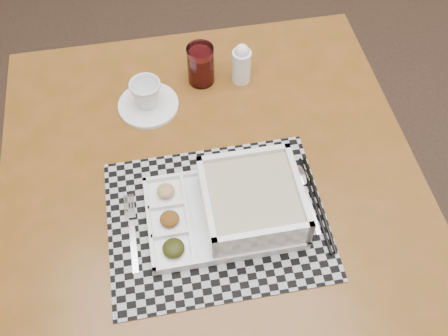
{
  "coord_description": "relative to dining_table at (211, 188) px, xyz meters",
  "views": [
    {
      "loc": [
        -0.8,
        -0.2,
        1.65
      ],
      "look_at": [
        -0.67,
        0.37,
        0.8
      ],
      "focal_mm": 40.0,
      "sensor_mm": 36.0,
      "label": 1
    }
  ],
  "objects": [
    {
      "name": "dining_table",
      "position": [
        0.0,
        0.0,
        0.0
      ],
      "size": [
        0.99,
        0.99,
        0.71
      ],
      "color": "#5B3910",
      "rests_on": "ground"
    },
    {
      "name": "placemat",
      "position": [
        -0.01,
        -0.12,
        0.07
      ],
      "size": [
        0.48,
        0.39,
        0.0
      ],
      "primitive_type": "cube",
      "rotation": [
        0.0,
        0.0,
        -0.05
      ],
      "color": "#96969C",
      "rests_on": "dining_table"
    },
    {
      "name": "serving_tray",
      "position": [
        0.05,
        -0.12,
        0.11
      ],
      "size": [
        0.33,
        0.24,
        0.09
      ],
      "color": "white",
      "rests_on": "placemat"
    },
    {
      "name": "fork",
      "position": [
        -0.19,
        -0.11,
        0.08
      ],
      "size": [
        0.03,
        0.19,
        0.0
      ],
      "color": "silver",
      "rests_on": "placemat"
    },
    {
      "name": "spoon",
      "position": [
        0.19,
        -0.07,
        0.08
      ],
      "size": [
        0.04,
        0.18,
        0.01
      ],
      "color": "silver",
      "rests_on": "placemat"
    },
    {
      "name": "chopsticks",
      "position": [
        0.21,
        -0.14,
        0.08
      ],
      "size": [
        0.03,
        0.24,
        0.01
      ],
      "color": "black",
      "rests_on": "placemat"
    },
    {
      "name": "saucer",
      "position": [
        -0.11,
        0.23,
        0.08
      ],
      "size": [
        0.15,
        0.15,
        0.01
      ],
      "primitive_type": "cylinder",
      "color": "white",
      "rests_on": "dining_table"
    },
    {
      "name": "cup",
      "position": [
        -0.11,
        0.23,
        0.12
      ],
      "size": [
        0.08,
        0.08,
        0.07
      ],
      "primitive_type": "imported",
      "rotation": [
        0.0,
        0.0,
        0.1
      ],
      "color": "white",
      "rests_on": "saucer"
    },
    {
      "name": "juice_glass",
      "position": [
        0.04,
        0.28,
        0.12
      ],
      "size": [
        0.07,
        0.07,
        0.11
      ],
      "color": "white",
      "rests_on": "dining_table"
    },
    {
      "name": "creamer_bottle",
      "position": [
        0.14,
        0.26,
        0.13
      ],
      "size": [
        0.05,
        0.05,
        0.11
      ],
      "color": "white",
      "rests_on": "dining_table"
    }
  ]
}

